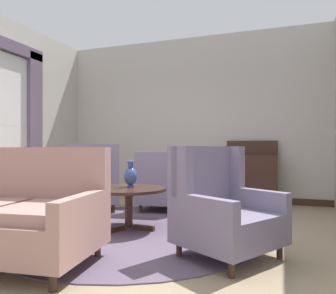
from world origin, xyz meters
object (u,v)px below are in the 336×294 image
armchair_back_corner (162,185)px  sideboard (251,176)px  porcelain_vase (131,175)px  coffee_table (129,194)px  settee (17,217)px  armchair_foreground_right (222,210)px  armchair_near_sideboard (91,183)px

armchair_back_corner → sideboard: bearing=-147.9°
sideboard → porcelain_vase: bearing=-119.6°
coffee_table → settee: size_ratio=0.62×
armchair_back_corner → sideboard: size_ratio=0.83×
settee → porcelain_vase: bearing=68.1°
coffee_table → armchair_foreground_right: 1.44m
coffee_table → armchair_foreground_right: size_ratio=0.85×
armchair_foreground_right → armchair_back_corner: bearing=66.1°
armchair_foreground_right → sideboard: bearing=31.1°
armchair_back_corner → armchair_foreground_right: size_ratio=0.85×
porcelain_vase → armchair_back_corner: 1.26m
settee → armchair_back_corner: size_ratio=1.61×
porcelain_vase → armchair_back_corner: armchair_back_corner is taller
porcelain_vase → armchair_back_corner: size_ratio=0.35×
armchair_foreground_right → armchair_near_sideboard: armchair_near_sideboard is taller
armchair_back_corner → armchair_near_sideboard: (-1.09, -0.42, 0.04)m
coffee_table → settee: (-0.40, -1.45, -0.03)m
armchair_back_corner → armchair_foreground_right: bearing=117.8°
coffee_table → armchair_back_corner: bearing=90.8°
porcelain_vase → settee: (-0.40, -1.50, -0.27)m
settee → armchair_back_corner: settee is taller
porcelain_vase → sideboard: bearing=60.4°
coffee_table → armchair_back_corner: armchair_back_corner is taller
porcelain_vase → armchair_foreground_right: 1.48m
coffee_table → settee: bearing=-105.6°
porcelain_vase → settee: size_ratio=0.22×
coffee_table → armchair_near_sideboard: size_ratio=0.86×
porcelain_vase → armchair_near_sideboard: armchair_near_sideboard is taller
armchair_near_sideboard → armchair_back_corner: bearing=161.0°
armchair_foreground_right → settee: bearing=147.3°
armchair_near_sideboard → sideboard: size_ratio=0.96×
coffee_table → settee: 1.50m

